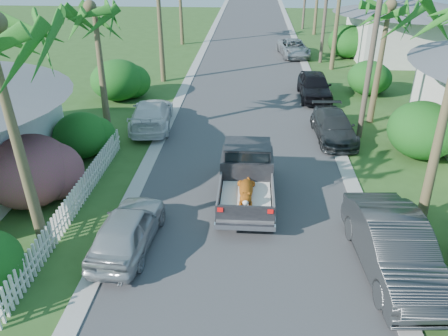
# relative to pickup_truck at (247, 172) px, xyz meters

# --- Properties ---
(road) EXTENTS (8.00, 100.00, 0.02)m
(road) POSITION_rel_pickup_truck_xyz_m (-0.07, 18.02, -1.00)
(road) COLOR #38383A
(road) RESTS_ON ground
(curb_left) EXTENTS (0.60, 100.00, 0.06)m
(curb_left) POSITION_rel_pickup_truck_xyz_m (-4.37, 18.02, -0.98)
(curb_left) COLOR #A5A39E
(curb_left) RESTS_ON ground
(curb_right) EXTENTS (0.60, 100.00, 0.06)m
(curb_right) POSITION_rel_pickup_truck_xyz_m (4.23, 18.02, -0.98)
(curb_right) COLOR #A5A39E
(curb_right) RESTS_ON ground
(pickup_truck) EXTENTS (1.98, 5.12, 2.06)m
(pickup_truck) POSITION_rel_pickup_truck_xyz_m (0.00, 0.00, 0.00)
(pickup_truck) COLOR black
(pickup_truck) RESTS_ON ground
(parked_car_rn) EXTENTS (2.16, 5.22, 1.68)m
(parked_car_rn) POSITION_rel_pickup_truck_xyz_m (4.35, -4.06, -0.17)
(parked_car_rn) COLOR #282B2D
(parked_car_rn) RESTS_ON ground
(parked_car_rm) EXTENTS (2.00, 4.47, 1.27)m
(parked_car_rm) POSITION_rel_pickup_truck_xyz_m (4.16, 5.71, -0.37)
(parked_car_rm) COLOR #292C2D
(parked_car_rm) RESTS_ON ground
(parked_car_rf) EXTENTS (1.88, 4.59, 1.56)m
(parked_car_rf) POSITION_rel_pickup_truck_xyz_m (3.95, 11.96, -0.23)
(parked_car_rf) COLOR black
(parked_car_rf) RESTS_ON ground
(parked_car_rd) EXTENTS (2.79, 5.03, 1.33)m
(parked_car_rd) POSITION_rel_pickup_truck_xyz_m (3.53, 23.05, -0.34)
(parked_car_rd) COLOR #A9ACB0
(parked_car_rd) RESTS_ON ground
(parked_car_ln) EXTENTS (1.90, 4.13, 1.37)m
(parked_car_ln) POSITION_rel_pickup_truck_xyz_m (-3.67, -3.46, -0.32)
(parked_car_ln) COLOR #B1B4B8
(parked_car_ln) RESTS_ON ground
(parked_car_lf) EXTENTS (2.53, 5.11, 1.43)m
(parked_car_lf) POSITION_rel_pickup_truck_xyz_m (-5.07, 6.61, -0.30)
(parked_car_lf) COLOR silver
(parked_car_lf) RESTS_ON ground
(palm_l_b) EXTENTS (4.40, 4.40, 7.40)m
(palm_l_b) POSITION_rel_pickup_truck_xyz_m (-6.87, 5.02, 5.14)
(palm_l_b) COLOR brown
(palm_l_b) RESTS_ON ground
(palm_r_b) EXTENTS (4.40, 4.40, 7.20)m
(palm_r_b) POSITION_rel_pickup_truck_xyz_m (6.53, 8.02, 4.94)
(palm_r_b) COLOR brown
(palm_r_b) RESTS_ON ground
(shrub_l_b) EXTENTS (3.00, 3.30, 2.60)m
(shrub_l_b) POSITION_rel_pickup_truck_xyz_m (-7.87, -0.98, 0.29)
(shrub_l_b) COLOR #BA1A62
(shrub_l_b) RESTS_ON ground
(shrub_l_c) EXTENTS (2.40, 2.64, 2.00)m
(shrub_l_c) POSITION_rel_pickup_truck_xyz_m (-7.47, 3.02, -0.01)
(shrub_l_c) COLOR #154C16
(shrub_l_c) RESTS_ON ground
(shrub_l_d) EXTENTS (3.20, 3.52, 2.40)m
(shrub_l_d) POSITION_rel_pickup_truck_xyz_m (-8.07, 11.02, 0.19)
(shrub_l_d) COLOR #154C16
(shrub_l_d) RESTS_ON ground
(shrub_r_b) EXTENTS (3.00, 3.30, 2.50)m
(shrub_r_b) POSITION_rel_pickup_truck_xyz_m (7.73, 4.02, 0.24)
(shrub_r_b) COLOR #154C16
(shrub_r_b) RESTS_ON ground
(shrub_r_c) EXTENTS (2.60, 2.86, 2.10)m
(shrub_r_c) POSITION_rel_pickup_truck_xyz_m (7.43, 13.02, 0.04)
(shrub_r_c) COLOR #154C16
(shrub_r_c) RESTS_ON ground
(shrub_r_d) EXTENTS (3.20, 3.52, 2.60)m
(shrub_r_d) POSITION_rel_pickup_truck_xyz_m (7.93, 23.02, 0.29)
(shrub_r_d) COLOR #154C16
(shrub_r_d) RESTS_ON ground
(picket_fence) EXTENTS (0.10, 11.00, 1.00)m
(picket_fence) POSITION_rel_pickup_truck_xyz_m (-6.07, -1.48, -0.51)
(picket_fence) COLOR white
(picket_fence) RESTS_ON ground
(house_right_far) EXTENTS (9.00, 8.00, 4.60)m
(house_right_far) POSITION_rel_pickup_truck_xyz_m (12.93, 23.02, 1.11)
(house_right_far) COLOR silver
(house_right_far) RESTS_ON ground
(utility_pole_b) EXTENTS (1.60, 0.26, 9.00)m
(utility_pole_b) POSITION_rel_pickup_truck_xyz_m (5.53, 6.02, 3.59)
(utility_pole_b) COLOR brown
(utility_pole_b) RESTS_ON ground
(utility_pole_c) EXTENTS (1.60, 0.26, 9.00)m
(utility_pole_c) POSITION_rel_pickup_truck_xyz_m (5.53, 21.02, 3.59)
(utility_pole_c) COLOR brown
(utility_pole_c) RESTS_ON ground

